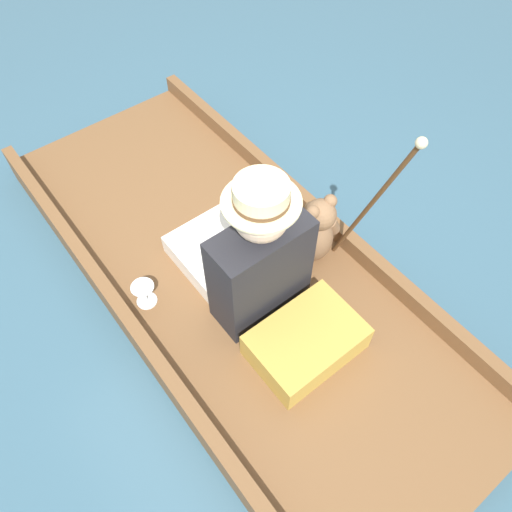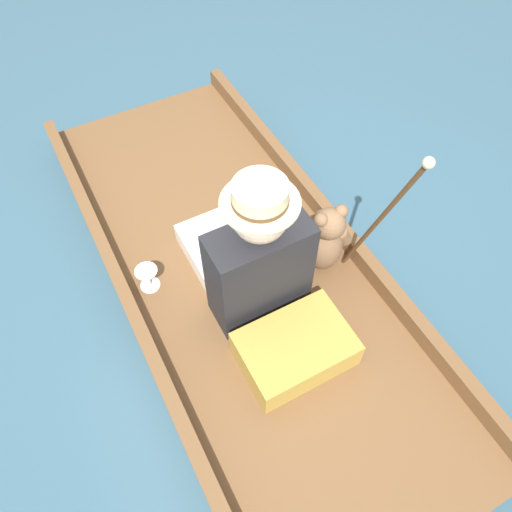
% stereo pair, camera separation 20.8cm
% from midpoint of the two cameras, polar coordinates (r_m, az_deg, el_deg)
% --- Properties ---
extents(ground_plane, '(16.00, 16.00, 0.00)m').
position_cam_midpoint_polar(ground_plane, '(2.57, -4.99, -3.35)').
color(ground_plane, '#385B70').
extents(punt_boat, '(1.16, 2.82, 0.23)m').
position_cam_midpoint_polar(punt_boat, '(2.51, -5.11, -2.45)').
color(punt_boat, brown).
rests_on(punt_boat, ground_plane).
extents(seat_cushion, '(0.47, 0.33, 0.15)m').
position_cam_midpoint_polar(seat_cushion, '(2.17, 3.00, -9.97)').
color(seat_cushion, '#B7933D').
rests_on(seat_cushion, punt_boat).
extents(seated_person, '(0.43, 0.68, 0.79)m').
position_cam_midpoint_polar(seated_person, '(2.14, -3.51, -0.24)').
color(seated_person, white).
rests_on(seated_person, punt_boat).
extents(teddy_bear, '(0.29, 0.17, 0.41)m').
position_cam_midpoint_polar(teddy_bear, '(2.35, 4.49, 2.59)').
color(teddy_bear, '#846042').
rests_on(teddy_bear, punt_boat).
extents(wine_glass, '(0.11, 0.11, 0.13)m').
position_cam_midpoint_polar(wine_glass, '(2.36, -15.21, -4.05)').
color(wine_glass, silver).
rests_on(wine_glass, punt_boat).
extents(walking_cane, '(0.04, 0.30, 0.92)m').
position_cam_midpoint_polar(walking_cane, '(2.07, 10.87, 6.44)').
color(walking_cane, brown).
rests_on(walking_cane, punt_boat).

